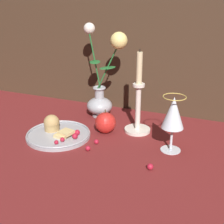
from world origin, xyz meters
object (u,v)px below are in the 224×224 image
object	(u,v)px
plate_with_pastries	(57,132)
wine_glass	(174,114)
candlestick	(138,108)
apple_beside_vase	(105,123)
vase	(102,87)

from	to	relation	value
plate_with_pastries	wine_glass	bearing A→B (deg)	7.44
candlestick	apple_beside_vase	xyz separation A→B (m)	(-0.10, -0.05, -0.05)
vase	apple_beside_vase	bearing A→B (deg)	-62.56
plate_with_pastries	apple_beside_vase	size ratio (longest dim) A/B	2.54
plate_with_pastries	wine_glass	size ratio (longest dim) A/B	1.22
vase	plate_with_pastries	world-z (taller)	vase
apple_beside_vase	wine_glass	bearing A→B (deg)	-9.21
wine_glass	candlestick	world-z (taller)	candlestick
vase	wine_glass	size ratio (longest dim) A/B	2.00
plate_with_pastries	candlestick	world-z (taller)	candlestick
vase	apple_beside_vase	world-z (taller)	vase
plate_with_pastries	wine_glass	xyz separation A→B (m)	(0.38, 0.05, 0.11)
vase	apple_beside_vase	size ratio (longest dim) A/B	4.16
vase	candlestick	distance (m)	0.19
candlestick	vase	bearing A→B (deg)	155.38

